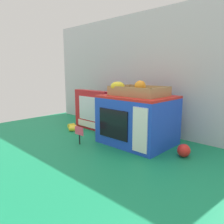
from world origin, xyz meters
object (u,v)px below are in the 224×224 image
(toy_microwave, at_px, (137,120))
(price_sign, at_px, (80,133))
(loose_toy_banana, at_px, (72,127))
(cookie_set_box, at_px, (91,110))
(loose_toy_apple, at_px, (184,150))
(food_groups_crate, at_px, (137,91))

(toy_microwave, height_order, price_sign, toy_microwave)
(price_sign, relative_size, loose_toy_banana, 0.82)
(cookie_set_box, height_order, loose_toy_apple, cookie_set_box)
(toy_microwave, bearing_deg, loose_toy_apple, -2.63)
(price_sign, xyz_separation_m, loose_toy_apple, (0.50, 0.23, -0.04))
(food_groups_crate, xyz_separation_m, cookie_set_box, (-0.41, 0.03, -0.16))
(toy_microwave, xyz_separation_m, price_sign, (-0.21, -0.24, -0.07))
(food_groups_crate, relative_size, loose_toy_banana, 2.35)
(cookie_set_box, distance_m, loose_toy_banana, 0.18)
(toy_microwave, bearing_deg, loose_toy_banana, -170.70)
(food_groups_crate, height_order, loose_toy_banana, food_groups_crate)
(cookie_set_box, xyz_separation_m, price_sign, (0.20, -0.26, -0.07))
(toy_microwave, xyz_separation_m, cookie_set_box, (-0.41, 0.02, 0.00))
(toy_microwave, height_order, food_groups_crate, food_groups_crate)
(cookie_set_box, height_order, price_sign, cookie_set_box)
(loose_toy_banana, bearing_deg, food_groups_crate, 8.96)
(toy_microwave, distance_m, cookie_set_box, 0.41)
(loose_toy_banana, relative_size, loose_toy_apple, 1.96)
(toy_microwave, xyz_separation_m, food_groups_crate, (-0.00, -0.00, 0.16))
(food_groups_crate, bearing_deg, loose_toy_banana, -171.04)
(cookie_set_box, xyz_separation_m, loose_toy_apple, (0.70, -0.04, -0.10))
(food_groups_crate, distance_m, cookie_set_box, 0.44)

